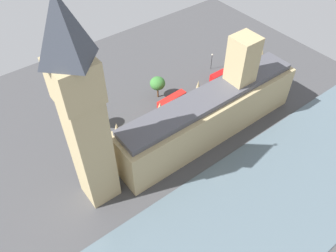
# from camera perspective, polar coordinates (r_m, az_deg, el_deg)

# --- Properties ---
(ground_plane) EXTENTS (129.89, 129.89, 0.00)m
(ground_plane) POSITION_cam_1_polar(r_m,az_deg,el_deg) (105.67, 5.78, -0.47)
(ground_plane) COLOR #424244
(river_thames) EXTENTS (34.26, 116.91, 0.25)m
(river_thames) POSITION_cam_1_polar(r_m,az_deg,el_deg) (94.59, 17.98, -10.66)
(river_thames) COLOR slate
(river_thames) RESTS_ON ground
(parliament_building) EXTENTS (11.87, 59.89, 28.93)m
(parliament_building) POSITION_cam_1_polar(r_m,az_deg,el_deg) (99.63, 7.40, 2.49)
(parliament_building) COLOR tan
(parliament_building) RESTS_ON ground
(clock_tower) EXTENTS (8.66, 8.66, 54.47)m
(clock_tower) POSITION_cam_1_polar(r_m,az_deg,el_deg) (71.38, -14.16, 2.34)
(clock_tower) COLOR tan
(clock_tower) RESTS_ON ground
(double_decker_bus_corner) EXTENTS (2.66, 10.50, 4.75)m
(double_decker_bus_corner) POSITION_cam_1_polar(r_m,az_deg,el_deg) (122.60, 9.14, 8.27)
(double_decker_bus_corner) COLOR red
(double_decker_bus_corner) RESTS_ON ground
(car_dark_green_by_river_gate) EXTENTS (2.03, 4.86, 1.74)m
(car_dark_green_by_river_gate) POSITION_cam_1_polar(r_m,az_deg,el_deg) (115.37, 4.63, 4.92)
(car_dark_green_by_river_gate) COLOR #19472D
(car_dark_green_by_river_gate) RESTS_ON ground
(double_decker_bus_trailing) EXTENTS (3.15, 10.63, 4.75)m
(double_decker_bus_trailing) POSITION_cam_1_polar(r_m,az_deg,el_deg) (110.22, 0.63, 4.02)
(double_decker_bus_trailing) COLOR red
(double_decker_bus_trailing) RESTS_ON ground
(car_blue_under_trees) EXTENTS (2.10, 4.48, 1.74)m
(car_blue_under_trees) POSITION_cam_1_polar(r_m,az_deg,el_deg) (105.64, -2.94, 0.42)
(car_blue_under_trees) COLOR navy
(car_blue_under_trees) RESTS_ON ground
(car_yellow_cab_near_tower) EXTENTS (2.26, 4.83, 1.74)m
(car_yellow_cab_near_tower) POSITION_cam_1_polar(r_m,az_deg,el_deg) (104.25, -7.82, -0.80)
(car_yellow_cab_near_tower) COLOR gold
(car_yellow_cab_near_tower) RESTS_ON ground
(pedestrian_far_end) EXTENTS (0.59, 0.65, 1.54)m
(pedestrian_far_end) POSITION_cam_1_polar(r_m,az_deg,el_deg) (107.14, 2.42, 1.09)
(pedestrian_far_end) COLOR gray
(pedestrian_far_end) RESTS_ON ground
(plane_tree_opposite_hall) EXTENTS (5.08, 5.08, 7.84)m
(plane_tree_opposite_hall) POSITION_cam_1_polar(r_m,az_deg,el_deg) (112.88, -1.76, 7.13)
(plane_tree_opposite_hall) COLOR brown
(plane_tree_opposite_hall) RESTS_ON ground
(plane_tree_leading) EXTENTS (4.75, 4.75, 8.12)m
(plane_tree_leading) POSITION_cam_1_polar(r_m,az_deg,el_deg) (103.99, -12.33, 2.24)
(plane_tree_leading) COLOR brown
(plane_tree_leading) RESTS_ON ground
(street_lamp_midblock) EXTENTS (0.56, 0.56, 6.54)m
(street_lamp_midblock) POSITION_cam_1_polar(r_m,az_deg,el_deg) (127.35, 7.34, 11.10)
(street_lamp_midblock) COLOR black
(street_lamp_midblock) RESTS_ON ground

